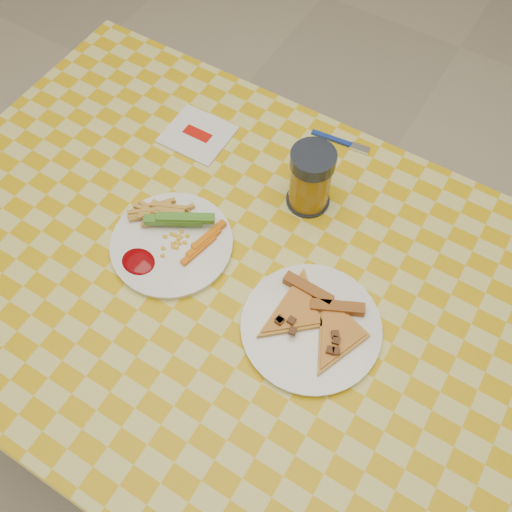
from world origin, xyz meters
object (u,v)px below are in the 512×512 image
at_px(drink_glass, 311,179).
at_px(plate_right, 311,328).
at_px(plate_left, 172,245).
at_px(table, 231,294).

bearing_deg(drink_glass, plate_right, -60.09).
relative_size(plate_left, drink_glass, 1.61).
distance_m(table, plate_right, 0.19).
bearing_deg(plate_right, drink_glass, 119.91).
height_order(table, plate_left, plate_left).
xyz_separation_m(plate_left, drink_glass, (0.17, 0.22, 0.06)).
bearing_deg(plate_left, drink_glass, 53.53).
distance_m(plate_right, drink_glass, 0.28).
bearing_deg(table, drink_glass, 79.88).
relative_size(table, plate_left, 5.71).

